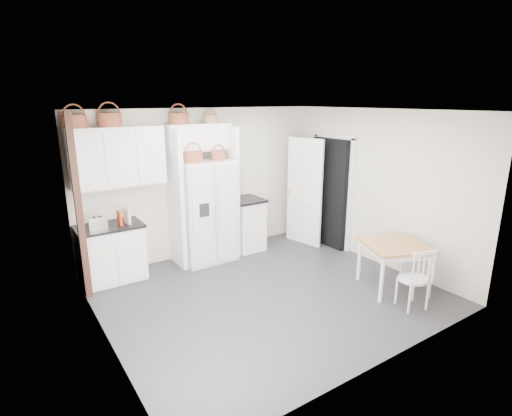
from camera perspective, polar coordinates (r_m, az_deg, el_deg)
floor at (r=5.99m, az=1.65°, el=-11.98°), size 4.50×4.50×0.00m
ceiling at (r=5.32m, az=1.87°, el=13.73°), size 4.50×4.50×0.00m
wall_back at (r=7.19m, az=-7.54°, el=3.60°), size 4.50×0.00×4.50m
wall_left at (r=4.64m, az=-21.56°, el=-3.97°), size 0.00×4.00×4.00m
wall_right at (r=7.03m, az=16.89°, el=2.79°), size 0.00×4.00×4.00m
refrigerator at (r=6.93m, az=-7.26°, el=-0.44°), size 0.91×0.73×1.76m
base_cab_left at (r=6.60m, az=-19.92°, el=-6.20°), size 0.93×0.58×0.86m
base_cab_right at (r=7.48m, az=-1.48°, el=-2.42°), size 0.53×0.64×0.93m
dining_table at (r=6.30m, az=19.02°, el=-7.87°), size 1.13×1.13×0.71m
windsor_chair at (r=5.83m, az=21.55°, el=-9.39°), size 0.49×0.47×0.83m
counter_left at (r=6.45m, az=-20.28°, el=-2.49°), size 0.97×0.62×0.04m
counter_right at (r=7.35m, az=-1.51°, el=1.20°), size 0.57×0.68×0.04m
toaster at (r=6.32m, az=-21.71°, el=-1.98°), size 0.26×0.15×0.18m
cookbook_red at (r=6.38m, az=-18.91°, el=-1.37°), size 0.04×0.15×0.22m
cookbook_cream at (r=6.40m, az=-17.94°, el=-1.11°), size 0.07×0.17×0.24m
basket_upper_a at (r=6.26m, az=-24.50°, el=11.20°), size 0.33×0.33×0.19m
basket_upper_b at (r=6.35m, az=-20.18°, el=11.75°), size 0.35×0.35×0.20m
basket_bridge_a at (r=6.70m, az=-10.97°, el=12.44°), size 0.32×0.32×0.18m
basket_bridge_b at (r=6.94m, az=-6.57°, el=12.53°), size 0.24×0.24×0.14m
basket_fridge_a at (r=6.54m, az=-8.96°, el=7.21°), size 0.32×0.32×0.17m
basket_fridge_b at (r=6.75m, az=-5.41°, el=7.44°), size 0.26×0.26×0.14m
upper_cabinet at (r=6.42m, az=-19.20°, el=6.90°), size 1.40×0.34×0.90m
bridge_cabinet at (r=6.85m, az=-8.28°, el=9.97°), size 1.12×0.34×0.45m
fridge_panel_left at (r=6.70m, az=-11.41°, el=1.23°), size 0.08×0.60×2.30m
fridge_panel_right at (r=7.13m, az=-3.83°, el=2.36°), size 0.08×0.60×2.30m
trim_post at (r=5.93m, az=-23.99°, el=-0.16°), size 0.09×0.09×2.60m
doorway_void at (r=7.68m, az=10.58°, el=2.12°), size 0.18×0.85×2.05m
door_slab at (r=7.68m, az=6.92°, el=2.27°), size 0.21×0.79×2.05m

